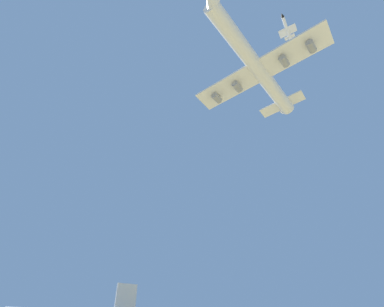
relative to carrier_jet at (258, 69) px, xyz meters
The scene contains 2 objects.
carrier_jet is the anchor object (origin of this frame).
chase_jet_lead 29.40m from the carrier_jet, 113.77° to the left, with size 15.26×8.45×4.00m.
Camera 1 is at (40.23, 78.13, 3.03)m, focal length 25.40 mm.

